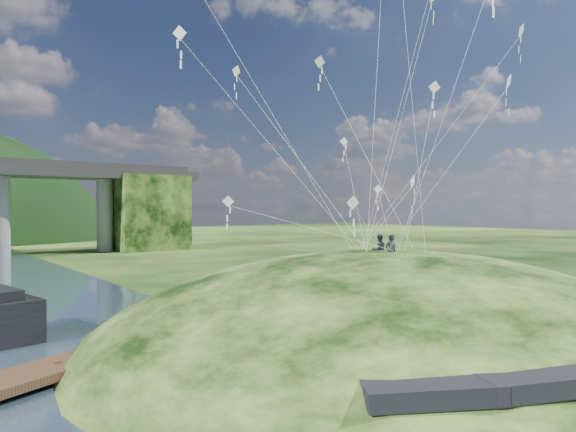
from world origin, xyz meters
TOP-DOWN VIEW (x-y plane):
  - ground at (0.00, 0.00)m, footprint 320.00×320.00m
  - grass_hill at (8.00, 2.00)m, footprint 36.00×32.00m
  - wooden_dock at (-8.43, 6.46)m, footprint 15.14×7.86m
  - kite_flyers at (8.44, 2.71)m, footprint 1.53×2.20m
  - kite_swarm at (7.82, 4.12)m, footprint 19.38×17.01m

SIDE VIEW (x-z plane):
  - grass_hill at x=8.00m, z-range -8.00..5.00m
  - ground at x=0.00m, z-range 0.00..0.00m
  - wooden_dock at x=-8.43m, z-range -0.07..1.03m
  - kite_flyers at x=8.44m, z-range 4.95..6.93m
  - kite_swarm at x=7.82m, z-range 6.59..26.64m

